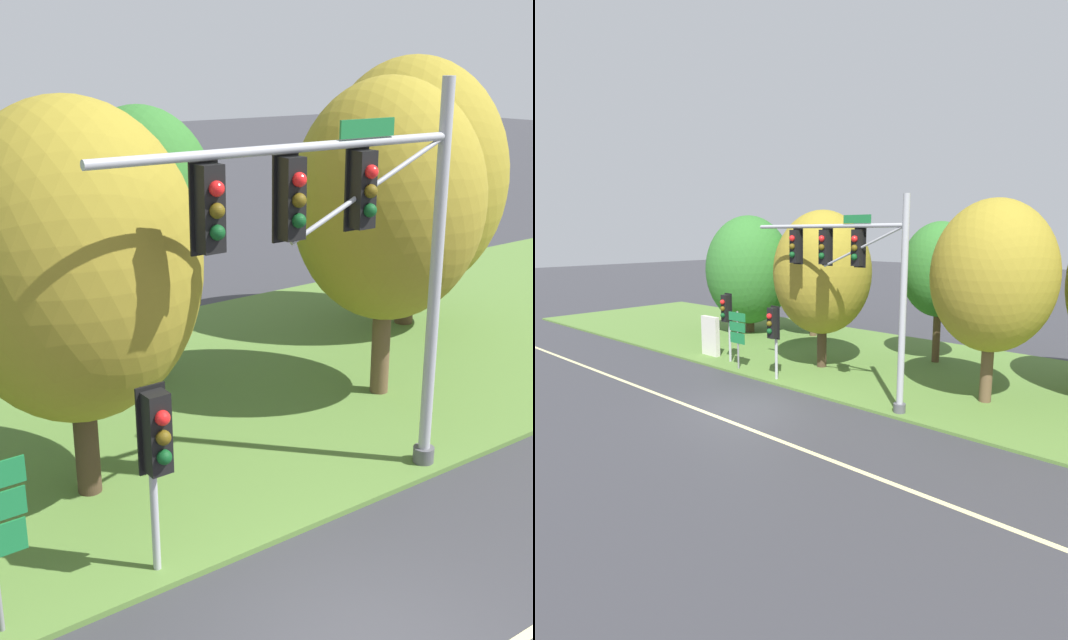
% 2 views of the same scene
% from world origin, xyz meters
% --- Properties ---
extents(grass_verge, '(48.00, 11.50, 0.10)m').
position_xyz_m(grass_verge, '(0.00, 8.25, 0.05)').
color(grass_verge, '#517533').
rests_on(grass_verge, ground).
extents(traffic_signal_mast, '(6.68, 0.49, 7.05)m').
position_xyz_m(traffic_signal_mast, '(2.22, 2.92, 4.73)').
color(traffic_signal_mast, '#9EA0A5').
rests_on(traffic_signal_mast, grass_verge).
extents(pedestrian_signal_further_along, '(0.46, 0.55, 3.00)m').
position_xyz_m(pedestrian_signal_further_along, '(-1.50, 2.78, 2.26)').
color(pedestrian_signal_further_along, '#9EA0A5').
rests_on(pedestrian_signal_further_along, grass_verge).
extents(tree_behind_signpost, '(4.25, 4.25, 6.82)m').
position_xyz_m(tree_behind_signpost, '(-1.36, 5.66, 4.25)').
color(tree_behind_signpost, '#423021').
rests_on(tree_behind_signpost, grass_verge).
extents(tree_mid_verge, '(3.41, 3.41, 6.37)m').
position_xyz_m(tree_mid_verge, '(2.02, 9.78, 4.32)').
color(tree_mid_verge, '#4C3823').
rests_on(tree_mid_verge, grass_verge).
extents(tree_tall_centre, '(4.15, 4.15, 7.00)m').
position_xyz_m(tree_tall_centre, '(5.89, 5.89, 4.49)').
color(tree_tall_centre, brown).
rests_on(tree_tall_centre, grass_verge).
extents(tree_right_far, '(5.19, 5.19, 7.41)m').
position_xyz_m(tree_right_far, '(9.99, 9.15, 4.26)').
color(tree_right_far, '#4C3823').
rests_on(tree_right_far, grass_verge).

